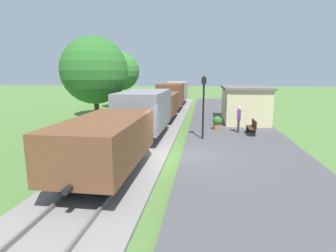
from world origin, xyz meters
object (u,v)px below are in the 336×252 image
Objects in this scene: tree_trackside_mid at (94,71)px; tree_field_left at (120,71)px; bench_down_platform at (235,108)px; potted_planter at (217,123)px; tree_trackside_far at (96,73)px; freight_train at (163,102)px; station_hut at (244,104)px; person_waiting at (239,118)px; lamp_post_near at (204,95)px; bench_near_hut at (252,127)px.

tree_trackside_mid is 0.98× the size of tree_field_left.
bench_down_platform is 0.23× the size of tree_trackside_mid.
bench_down_platform is at bearing 75.42° from potted_planter.
tree_field_left reaches higher than tree_trackside_far.
freight_train is 7.46m from bench_down_platform.
station_hut is 4.58m from person_waiting.
tree_trackside_mid reaches higher than potted_planter.
tree_field_left reaches higher than lamp_post_near.
bench_near_hut is at bearing -46.71° from tree_field_left.
tree_field_left is (-13.04, 8.71, 2.68)m from station_hut.
station_hut is 13.67m from tree_trackside_far.
freight_train is 7.02m from tree_trackside_far.
bench_down_platform is at bearing 74.39° from lamp_post_near.
freight_train is 5.03× the size of tree_trackside_far.
lamp_post_near is (-3.08, -1.62, 2.08)m from bench_near_hut.
person_waiting is at bearing -43.61° from freight_train.
station_hut reaches higher than bench_down_platform.
station_hut is 1.57× the size of lamp_post_near.
tree_trackside_mid is (-10.44, 0.52, 3.50)m from bench_near_hut.
bench_down_platform is at bearing -18.41° from tree_field_left.
station_hut is 6.33× the size of potted_planter.
potted_planter is 0.14× the size of tree_trackside_far.
lamp_post_near is 0.57× the size of tree_trackside_mid.
tree_trackside_mid is at bearing -174.78° from potted_planter.
tree_trackside_far is at bearing 111.90° from tree_trackside_mid.
tree_trackside_far reaches higher than lamp_post_near.
tree_field_left reaches higher than station_hut.
tree_field_left reaches higher than tree_trackside_mid.
tree_trackside_far is (-12.32, 6.64, 2.91)m from person_waiting.
tree_field_left is (-12.09, 13.17, 3.14)m from person_waiting.
tree_trackside_mid is at bearing -124.46° from freight_train.
freight_train is at bearing 170.70° from station_hut.
lamp_post_near is (-3.08, -11.01, 2.08)m from bench_down_platform.
person_waiting is at bearing 42.84° from lamp_post_near.
freight_train is at bearing -9.35° from tree_trackside_far.
tree_trackside_mid is (-9.66, 0.02, 3.03)m from person_waiting.
bench_down_platform is (6.63, 3.31, -0.86)m from freight_train.
freight_train is 10.21m from tree_field_left.
freight_train reaches higher than potted_planter.
person_waiting is at bearing 147.38° from bench_near_hut.
potted_planter is at bearing 5.22° from tree_trackside_mid.
person_waiting is 14.29m from tree_trackside_far.
potted_planter is 12.91m from tree_trackside_far.
station_hut is at bearing 88.07° from bench_near_hut.
lamp_post_near is at bearing -65.20° from freight_train.
bench_near_hut is 1.00× the size of bench_down_platform.
tree_field_left is (-6.25, 7.60, 2.75)m from freight_train.
bench_down_platform is 0.23× the size of tree_trackside_far.
tree_trackside_mid is at bearing 7.08° from person_waiting.
freight_train is 5.04× the size of tree_trackside_mid.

